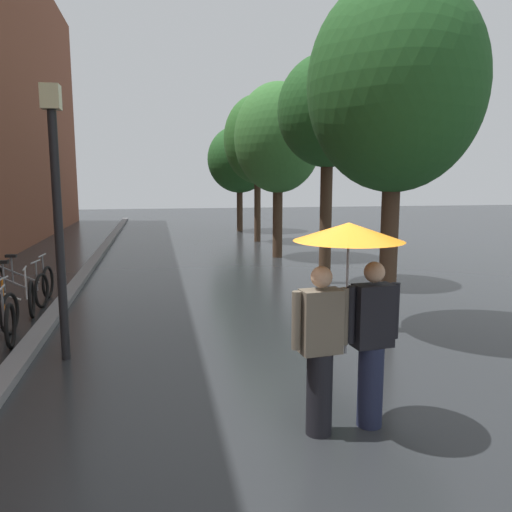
# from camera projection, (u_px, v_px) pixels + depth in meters

# --- Properties ---
(ground_plane) EXTENTS (80.00, 80.00, 0.00)m
(ground_plane) POSITION_uv_depth(u_px,v_px,m) (291.00, 430.00, 5.09)
(ground_plane) COLOR #26282B
(kerb_strip) EXTENTS (0.30, 36.00, 0.12)m
(kerb_strip) POSITION_uv_depth(u_px,v_px,m) (89.00, 267.00, 14.16)
(kerb_strip) COLOR slate
(kerb_strip) RESTS_ON ground
(street_tree_0) EXTENTS (2.79, 2.79, 5.67)m
(street_tree_0) POSITION_uv_depth(u_px,v_px,m) (395.00, 87.00, 7.88)
(street_tree_0) COLOR #473323
(street_tree_0) RESTS_ON ground
(street_tree_1) EXTENTS (2.37, 2.37, 5.43)m
(street_tree_1) POSITION_uv_depth(u_px,v_px,m) (328.00, 113.00, 11.73)
(street_tree_1) COLOR #473323
(street_tree_1) RESTS_ON ground
(street_tree_2) EXTENTS (2.80, 2.80, 5.56)m
(street_tree_2) POSITION_uv_depth(u_px,v_px,m) (278.00, 139.00, 15.88)
(street_tree_2) COLOR #473323
(street_tree_2) RESTS_ON ground
(street_tree_3) EXTENTS (2.70, 2.70, 5.86)m
(street_tree_3) POSITION_uv_depth(u_px,v_px,m) (257.00, 140.00, 19.99)
(street_tree_3) COLOR #473323
(street_tree_3) RESTS_ON ground
(street_tree_4) EXTENTS (3.10, 3.10, 5.11)m
(street_tree_4) POSITION_uv_depth(u_px,v_px,m) (240.00, 160.00, 24.25)
(street_tree_4) COLOR #473323
(street_tree_4) RESTS_ON ground
(parked_bicycle_3) EXTENTS (1.16, 0.83, 0.96)m
(parked_bicycle_3) POSITION_uv_depth(u_px,v_px,m) (1.00, 300.00, 9.03)
(parked_bicycle_3) COLOR black
(parked_bicycle_3) RESTS_ON ground
(parked_bicycle_4) EXTENTS (1.17, 0.85, 0.96)m
(parked_bicycle_4) POSITION_uv_depth(u_px,v_px,m) (15.00, 290.00, 9.87)
(parked_bicycle_4) COLOR black
(parked_bicycle_4) RESTS_ON ground
(parked_bicycle_5) EXTENTS (1.14, 0.80, 0.96)m
(parked_bicycle_5) POSITION_uv_depth(u_px,v_px,m) (23.00, 281.00, 10.66)
(parked_bicycle_5) COLOR black
(parked_bicycle_5) RESTS_ON ground
(couple_under_umbrella) EXTENTS (1.16, 1.08, 2.12)m
(couple_under_umbrella) POSITION_uv_depth(u_px,v_px,m) (347.00, 297.00, 4.92)
(couple_under_umbrella) COLOR black
(couple_under_umbrella) RESTS_ON ground
(street_lamp_post) EXTENTS (0.24, 0.24, 3.76)m
(street_lamp_post) POSITION_uv_depth(u_px,v_px,m) (57.00, 202.00, 6.78)
(street_lamp_post) COLOR black
(street_lamp_post) RESTS_ON ground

